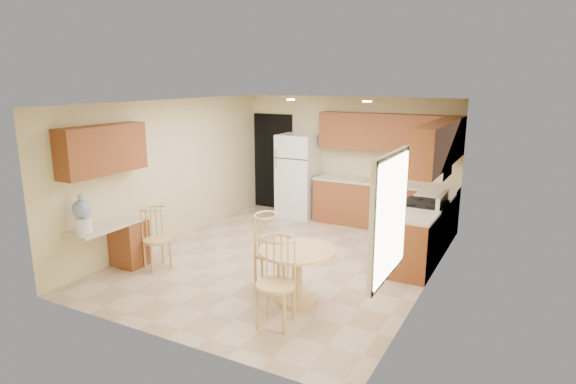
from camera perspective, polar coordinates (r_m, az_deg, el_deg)
The scene contains 30 objects.
floor at distance 7.83m, azimuth -0.56°, elevation -8.02°, with size 5.50×5.50×0.00m, color #C3A68D.
ceiling at distance 7.30m, azimuth -0.60°, elevation 10.58°, with size 4.50×5.50×0.02m, color white.
wall_back at distance 9.92m, azimuth 7.08°, elevation 3.94°, with size 4.50×0.02×2.50m, color #CEC28B.
wall_front at distance 5.30m, azimuth -15.03°, elevation -4.68°, with size 4.50×0.02×2.50m, color #CEC28B.
wall_left at distance 8.75m, azimuth -13.63°, elevation 2.41°, with size 0.02×5.50×2.50m, color #CEC28B.
wall_right at distance 6.71m, azimuth 16.53°, elevation -1.02°, with size 0.02×5.50×2.50m, color #CEC28B.
doorway at distance 10.69m, azimuth -1.77°, elevation 3.62°, with size 0.90×0.02×2.10m, color black.
base_cab_back at distance 9.54m, azimuth 11.19°, elevation -1.60°, with size 2.75×0.60×0.87m, color brown.
counter_back at distance 9.43m, azimuth 11.32°, elevation 1.07°, with size 2.75×0.63×0.04m, color beige.
base_cab_right_a at distance 8.74m, azimuth 16.78°, elevation -3.30°, with size 0.60×0.59×0.87m, color brown.
counter_right_a at distance 8.62m, azimuth 16.99°, elevation -0.40°, with size 0.63×0.59×0.04m, color beige.
base_cab_right_b at distance 7.38m, azimuth 14.47°, elevation -6.21°, with size 0.60×0.80×0.87m, color brown.
counter_right_b at distance 7.24m, azimuth 14.68°, elevation -2.82°, with size 0.63×0.80×0.04m, color beige.
upper_cab_back at distance 9.41m, azimuth 11.83°, elevation 6.95°, with size 2.75×0.33×0.70m, color brown.
upper_cab_right at distance 7.80m, azimuth 17.48°, elevation 5.35°, with size 0.33×2.42×0.70m, color brown.
upper_cab_left at distance 7.43m, azimuth -21.11°, elevation 4.71°, with size 0.33×1.40×0.70m, color brown.
sink at distance 9.44m, azimuth 11.18°, elevation 1.22°, with size 0.78×0.44×0.01m, color silver.
range_hood at distance 7.86m, azimuth 16.62°, elevation 2.28°, with size 0.50×0.76×0.14m, color silver.
desk_pedestal at distance 7.89m, azimuth -18.27°, elevation -5.76°, with size 0.48×0.42×0.72m, color brown.
desk_top at distance 7.53m, azimuth -20.56°, elevation -3.73°, with size 0.50×1.20×0.04m, color beige.
window at distance 4.91m, azimuth 11.98°, elevation -2.90°, with size 0.06×1.12×1.30m.
can_light_a at distance 8.60m, azimuth 0.33°, elevation 10.89°, with size 0.14×0.14×0.02m, color white.
can_light_b at distance 8.04m, azimuth 9.35°, elevation 10.55°, with size 0.14×0.14×0.02m, color white.
refrigerator at distance 10.06m, azimuth 1.24°, elevation 1.94°, with size 0.76×0.74×1.73m.
stove at distance 8.10m, azimuth 15.65°, elevation -4.28°, with size 0.65×0.76×1.09m.
dining_table at distance 6.26m, azimuth 1.08°, elevation -8.95°, with size 0.99×0.99×0.73m.
chair_table_a at distance 6.57m, azimuth -2.61°, elevation -6.40°, with size 0.46×0.59×1.04m.
chair_table_b at distance 5.56m, azimuth -2.02°, elevation -10.04°, with size 0.47×0.47×1.06m.
chair_desk at distance 7.54m, azimuth -15.84°, elevation -4.80°, with size 0.41×0.53×0.93m.
water_crock at distance 7.21m, azimuth -23.21°, elevation -2.55°, with size 0.26×0.26×0.53m.
Camera 1 is at (3.50, -6.40, 2.85)m, focal length 30.00 mm.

